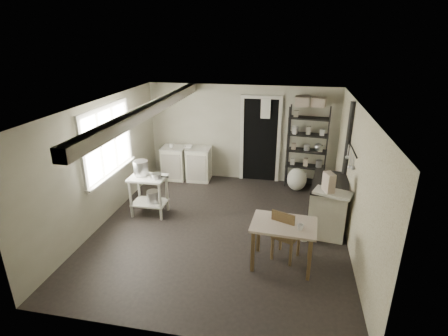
% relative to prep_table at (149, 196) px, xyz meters
% --- Properties ---
extents(floor, '(5.00, 5.00, 0.00)m').
position_rel_prep_table_xyz_m(floor, '(1.51, -0.30, -0.40)').
color(floor, black).
rests_on(floor, ground).
extents(ceiling, '(5.00, 5.00, 0.00)m').
position_rel_prep_table_xyz_m(ceiling, '(1.51, -0.30, 1.90)').
color(ceiling, beige).
rests_on(ceiling, wall_back).
extents(wall_back, '(4.50, 0.02, 2.30)m').
position_rel_prep_table_xyz_m(wall_back, '(1.51, 2.20, 0.75)').
color(wall_back, '#B4B099').
rests_on(wall_back, ground).
extents(wall_front, '(4.50, 0.02, 2.30)m').
position_rel_prep_table_xyz_m(wall_front, '(1.51, -2.80, 0.75)').
color(wall_front, '#B4B099').
rests_on(wall_front, ground).
extents(wall_left, '(0.02, 5.00, 2.30)m').
position_rel_prep_table_xyz_m(wall_left, '(-0.74, -0.30, 0.75)').
color(wall_left, '#B4B099').
rests_on(wall_left, ground).
extents(wall_right, '(0.02, 5.00, 2.30)m').
position_rel_prep_table_xyz_m(wall_right, '(3.76, -0.30, 0.75)').
color(wall_right, '#B4B099').
rests_on(wall_right, ground).
extents(window, '(0.12, 1.76, 1.28)m').
position_rel_prep_table_xyz_m(window, '(-0.71, -0.10, 1.10)').
color(window, beige).
rests_on(window, wall_left).
extents(doorway, '(0.96, 0.10, 2.08)m').
position_rel_prep_table_xyz_m(doorway, '(1.96, 2.17, 0.60)').
color(doorway, beige).
rests_on(doorway, ground).
extents(ceiling_beam, '(0.18, 5.00, 0.18)m').
position_rel_prep_table_xyz_m(ceiling_beam, '(0.31, -0.30, 1.80)').
color(ceiling_beam, beige).
rests_on(ceiling_beam, ceiling).
extents(wallpaper_panel, '(0.01, 5.00, 2.30)m').
position_rel_prep_table_xyz_m(wallpaper_panel, '(3.75, -0.30, 0.75)').
color(wallpaper_panel, beige).
rests_on(wallpaper_panel, wall_right).
extents(utensil_rail, '(0.06, 1.20, 0.44)m').
position_rel_prep_table_xyz_m(utensil_rail, '(3.70, 0.30, 1.15)').
color(utensil_rail, '#BEBDC0').
rests_on(utensil_rail, wall_right).
extents(prep_table, '(0.70, 0.50, 0.80)m').
position_rel_prep_table_xyz_m(prep_table, '(0.00, 0.00, 0.00)').
color(prep_table, beige).
rests_on(prep_table, ground).
extents(stockpot, '(0.36, 0.36, 0.31)m').
position_rel_prep_table_xyz_m(stockpot, '(-0.16, 0.07, 0.54)').
color(stockpot, '#BEBDC0').
rests_on(stockpot, prep_table).
extents(saucepan, '(0.23, 0.23, 0.10)m').
position_rel_prep_table_xyz_m(saucepan, '(0.20, -0.04, 0.45)').
color(saucepan, '#BEBDC0').
rests_on(saucepan, prep_table).
extents(bucket, '(0.31, 0.31, 0.26)m').
position_rel_prep_table_xyz_m(bucket, '(0.09, -0.01, -0.02)').
color(bucket, '#BEBDC0').
rests_on(bucket, prep_table).
extents(base_cabinets, '(1.26, 0.59, 0.82)m').
position_rel_prep_table_xyz_m(base_cabinets, '(0.20, 1.88, 0.06)').
color(base_cabinets, silver).
rests_on(base_cabinets, ground).
extents(mixing_bowl, '(0.32, 0.32, 0.07)m').
position_rel_prep_table_xyz_m(mixing_bowl, '(0.26, 1.85, 0.56)').
color(mixing_bowl, silver).
rests_on(mixing_bowl, base_cabinets).
extents(counter_cup, '(0.16, 0.16, 0.09)m').
position_rel_prep_table_xyz_m(counter_cup, '(-0.14, 1.79, 0.57)').
color(counter_cup, silver).
rests_on(counter_cup, base_cabinets).
extents(shelf_rack, '(0.93, 0.44, 1.90)m').
position_rel_prep_table_xyz_m(shelf_rack, '(3.05, 2.00, 0.55)').
color(shelf_rack, black).
rests_on(shelf_rack, ground).
extents(shelf_jar, '(0.10, 0.10, 0.17)m').
position_rel_prep_table_xyz_m(shelf_jar, '(2.75, 1.95, 0.96)').
color(shelf_jar, silver).
rests_on(shelf_jar, shelf_rack).
extents(storage_box_a, '(0.32, 0.28, 0.21)m').
position_rel_prep_table_xyz_m(storage_box_a, '(2.86, 2.03, 1.61)').
color(storage_box_a, beige).
rests_on(storage_box_a, shelf_rack).
extents(storage_box_b, '(0.35, 0.34, 0.20)m').
position_rel_prep_table_xyz_m(storage_box_b, '(3.21, 2.04, 1.59)').
color(storage_box_b, beige).
rests_on(storage_box_b, shelf_rack).
extents(stove, '(0.78, 1.22, 0.90)m').
position_rel_prep_table_xyz_m(stove, '(3.43, 0.18, 0.04)').
color(stove, silver).
rests_on(stove, ground).
extents(stovepipe, '(0.13, 0.13, 1.35)m').
position_rel_prep_table_xyz_m(stovepipe, '(3.72, 0.65, 1.19)').
color(stovepipe, black).
rests_on(stovepipe, stove).
extents(side_ledge, '(0.70, 0.52, 0.95)m').
position_rel_prep_table_xyz_m(side_ledge, '(3.42, -0.35, 0.03)').
color(side_ledge, beige).
rests_on(side_ledge, ground).
extents(oats_box, '(0.20, 0.25, 0.33)m').
position_rel_prep_table_xyz_m(oats_box, '(3.33, -0.35, 0.61)').
color(oats_box, beige).
rests_on(oats_box, side_ledge).
extents(work_table, '(1.01, 0.74, 0.73)m').
position_rel_prep_table_xyz_m(work_table, '(2.65, -1.16, -0.02)').
color(work_table, beige).
rests_on(work_table, ground).
extents(table_cup, '(0.11, 0.11, 0.08)m').
position_rel_prep_table_xyz_m(table_cup, '(2.89, -1.30, 0.40)').
color(table_cup, silver).
rests_on(table_cup, work_table).
extents(chair, '(0.49, 0.50, 0.90)m').
position_rel_prep_table_xyz_m(chair, '(2.70, -0.97, 0.08)').
color(chair, brown).
rests_on(chair, ground).
extents(flour_sack, '(0.52, 0.47, 0.53)m').
position_rel_prep_table_xyz_m(flour_sack, '(2.87, 1.72, -0.16)').
color(flour_sack, silver).
rests_on(flour_sack, ground).
extents(floor_crock, '(0.14, 0.14, 0.16)m').
position_rel_prep_table_xyz_m(floor_crock, '(3.02, -0.39, -0.33)').
color(floor_crock, silver).
rests_on(floor_crock, ground).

